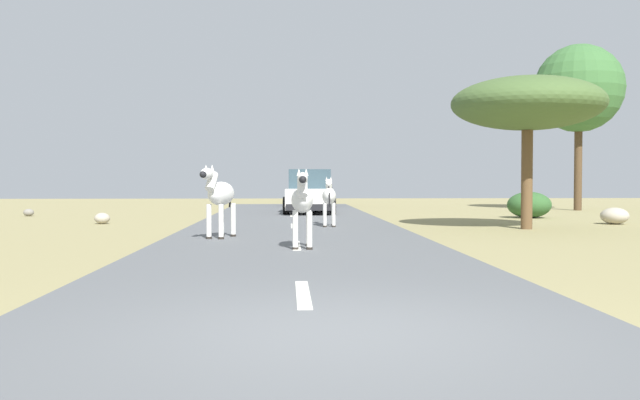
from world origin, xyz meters
name	(u,v)px	position (x,y,z in m)	size (l,w,h in m)	color
ground_plane	(339,337)	(0.00, 0.00, 0.00)	(90.00, 90.00, 0.00)	#8E8456
road	(308,334)	(-0.28, 0.00, 0.03)	(6.00, 64.00, 0.05)	#56595B
lane_markings	(312,360)	(-0.28, -1.00, 0.05)	(0.16, 56.00, 0.01)	silver
zebra_0	(302,201)	(-0.17, 7.44, 0.97)	(0.44, 1.64, 1.54)	silver
zebra_1	(329,197)	(0.74, 13.88, 0.90)	(0.43, 1.51, 1.42)	silver
zebra_2	(220,195)	(-2.01, 9.91, 1.04)	(0.80, 1.72, 1.67)	silver
car_0	(310,193)	(0.46, 21.94, 0.85)	(2.19, 4.42, 1.74)	white
car_1	(311,190)	(0.75, 29.46, 0.85)	(2.12, 4.39, 1.74)	black
tree_2	(528,104)	(6.24, 13.12, 3.49)	(4.23, 4.23, 4.25)	brown
tree_3	(579,89)	(12.59, 24.68, 5.44)	(3.92, 3.92, 7.43)	#4C3823
bush_2	(529,205)	(8.27, 18.68, 0.47)	(1.58, 1.42, 0.95)	#2D5628
rock_0	(29,212)	(-10.25, 20.78, 0.14)	(0.39, 0.34, 0.28)	gray
rock_1	(615,216)	(9.70, 15.09, 0.26)	(0.86, 0.82, 0.52)	#A89E8C
rock_2	(102,218)	(-6.25, 15.99, 0.17)	(0.47, 0.48, 0.35)	#A89E8C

